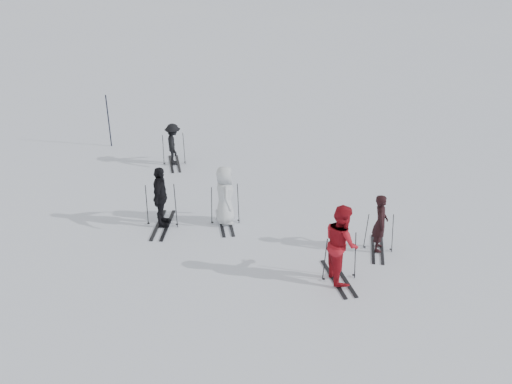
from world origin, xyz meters
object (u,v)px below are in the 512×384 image
skier_uphill_far (173,145)px  piste_marker (109,121)px  skier_near_dark (380,224)px  skier_uphill_left (161,198)px  skier_grey (225,196)px  skier_red (341,244)px

skier_uphill_far → piste_marker: 3.26m
skier_near_dark → skier_uphill_far: size_ratio=1.07×
skier_near_dark → piste_marker: (-6.05, 10.09, 0.22)m
skier_uphill_left → skier_near_dark: bearing=-98.5°
skier_grey → piste_marker: 7.79m
skier_near_dark → skier_grey: (-3.49, 2.73, 0.08)m
skier_near_dark → skier_red: skier_red is taller
skier_grey → skier_uphill_far: bearing=16.0°
skier_near_dark → skier_grey: size_ratio=0.91×
skier_grey → piste_marker: size_ratio=0.86×
skier_near_dark → skier_red: 1.84m
skier_uphill_far → skier_grey: bearing=-166.3°
skier_grey → skier_uphill_left: bearing=85.9°
skier_uphill_left → piste_marker: size_ratio=0.88×
skier_grey → skier_uphill_far: skier_grey is taller
skier_grey → skier_uphill_far: 4.82m
skier_red → piste_marker: (-4.46, 10.99, 0.02)m
skier_red → skier_uphill_far: size_ratio=1.34×
skier_uphill_left → skier_red: bearing=-115.4°
skier_uphill_left → skier_uphill_far: (1.21, 4.37, -0.15)m
skier_red → skier_near_dark: bearing=-55.1°
skier_near_dark → skier_uphill_far: skier_near_dark is taller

